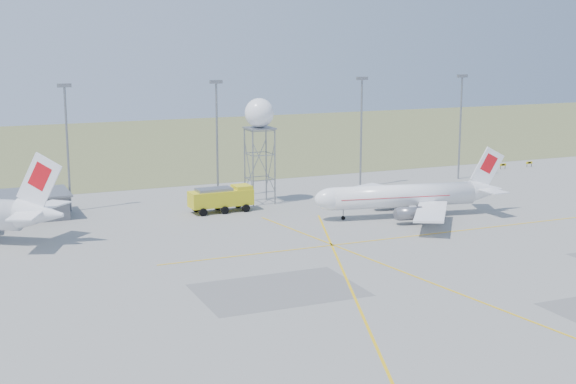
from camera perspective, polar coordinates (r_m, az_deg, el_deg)
name	(u,v)px	position (r m, az deg, el deg)	size (l,w,h in m)	color
ground	(511,307)	(87.58, 15.54, -7.92)	(400.00, 400.00, 0.00)	#9A9A95
grass_strip	(164,144)	(212.51, -8.78, 3.41)	(400.00, 120.00, 0.03)	#545F34
building_grey	(6,207)	(130.74, -19.43, -1.00)	(19.00, 10.00, 3.90)	slate
mast_a	(67,137)	(132.09, -15.45, 3.80)	(2.20, 0.50, 20.50)	gray
mast_b	(217,130)	(137.74, -5.08, 4.43)	(2.20, 0.50, 20.50)	gray
mast_c	(361,123)	(148.88, 5.23, 4.93)	(2.20, 0.50, 20.50)	gray
mast_d	(461,118)	(160.54, 12.18, 5.17)	(2.20, 0.50, 20.50)	gray
taxi_sign_near	(503,165)	(176.04, 15.04, 1.87)	(1.60, 0.17, 1.20)	black
taxi_sign_far	(529,163)	(180.44, 16.78, 1.99)	(1.60, 0.17, 1.20)	black
airliner_main	(406,196)	(126.30, 8.41, -0.29)	(31.16, 29.91, 10.63)	white
radar_tower	(260,145)	(134.20, -2.04, 3.38)	(4.89, 4.89, 17.71)	gray
fire_truck	(223,200)	(129.09, -4.68, -0.55)	(10.32, 4.34, 4.09)	yellow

